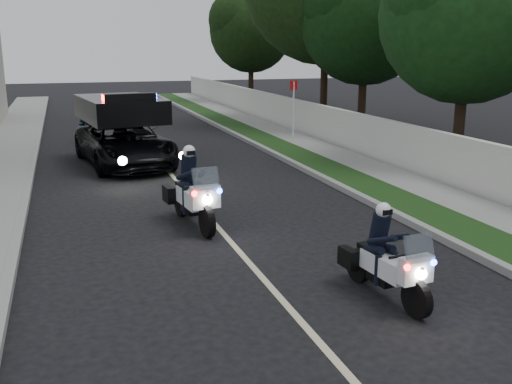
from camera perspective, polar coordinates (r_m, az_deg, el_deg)
ground at (r=8.67m, az=4.21°, el=-12.30°), size 120.00×120.00×0.00m
curb_right at (r=18.96m, az=4.19°, el=2.55°), size 0.20×60.00×0.15m
grass_verge at (r=19.23m, az=6.12°, el=2.68°), size 1.20×60.00×0.16m
sidewalk_right at (r=19.80m, az=9.56°, el=2.89°), size 1.40×60.00×0.16m
property_wall at (r=20.16m, az=12.16°, el=4.92°), size 0.22×60.00×1.50m
curb_left at (r=17.61m, az=-21.33°, el=0.72°), size 0.20×60.00×0.15m
lane_marking at (r=17.85m, az=-8.09°, el=1.49°), size 0.12×50.00×0.01m
police_moto_left at (r=12.98m, az=-6.14°, el=-3.26°), size 0.97×2.16×1.78m
police_moto_right at (r=9.55m, az=12.36°, el=-10.03°), size 0.82×1.85×1.53m
police_suv at (r=19.90m, az=-12.62°, el=2.58°), size 3.19×5.66×2.61m
bicycle at (r=25.25m, az=-16.20°, el=4.74°), size 0.63×1.64×0.85m
cyclist at (r=25.25m, az=-16.20°, el=4.74°), size 0.61×0.43×1.61m
sign_post at (r=24.47m, az=3.63°, el=4.99°), size 0.53×0.53×2.57m
tree_right_b at (r=20.56m, az=18.93°, el=2.52°), size 6.80×6.80×9.34m
tree_right_c at (r=27.57m, az=10.18°, el=5.82°), size 7.16×7.16×9.81m
tree_right_d at (r=29.83m, az=6.54°, el=6.57°), size 8.39×8.39×13.50m
tree_right_e at (r=41.59m, az=-0.49°, el=8.76°), size 7.09×7.09×9.44m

